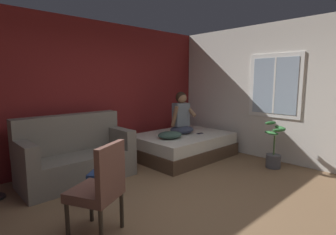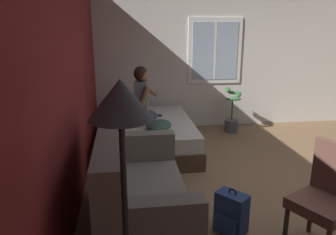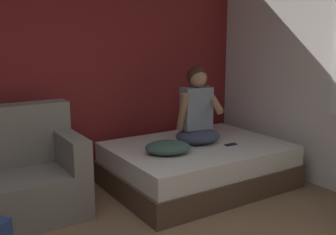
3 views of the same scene
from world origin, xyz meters
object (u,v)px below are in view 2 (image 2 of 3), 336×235
Objects in this scene: bed at (148,135)px; floor_lamp at (122,128)px; side_chair at (327,195)px; cell_phone at (160,115)px; potted_plant at (232,116)px; couch at (137,195)px; backpack at (231,213)px; throw_pillow at (159,126)px; person_seated at (143,99)px.

floor_lamp is (-3.32, 0.37, 1.19)m from bed.
bed is 2.00× the size of side_chair.
cell_phone is 1.48m from potted_plant.
potted_plant is (0.70, -1.64, 0.07)m from bed.
couch is 2.54m from cell_phone.
cell_phone is at bearing -37.31° from bed.
backpack is at bearing -45.30° from floor_lamp.
couch is 1.74× the size of side_chair.
throw_pillow is (-0.48, -0.13, 0.31)m from bed.
cell_phone is at bearing -11.27° from couch.
throw_pillow is 1.94m from potted_plant.
throw_pillow is 0.79m from cell_phone.
bed is 4.29× the size of backpack.
couch is 1.73m from side_chair.
person_seated reaches higher than potted_plant.
side_chair is 3.18m from cell_phone.
throw_pillow is at bearing -159.03° from person_seated.
couch reaches higher than side_chair.
couch is at bearing 166.82° from throw_pillow.
cell_phone is 0.08× the size of floor_lamp.
side_chair is 3.08m from person_seated.
side_chair is at bearing -66.50° from cell_phone.
side_chair reaches higher than backpack.
person_seated is 0.51× the size of floor_lamp.
bed is at bearing 27.51° from side_chair.
person_seated is 1.82× the size of throw_pillow.
couch is at bearing 174.89° from person_seated.
side_chair is 2.51m from throw_pillow.
couch is 0.94m from backpack.
bed is 1.15× the size of floor_lamp.
throw_pillow is 0.28× the size of floor_lamp.
backpack is at bearing -163.24° from person_seated.
backpack is 2.66m from cell_phone.
floor_lamp is at bearing -97.29° from cell_phone.
side_chair is at bearing -152.49° from bed.
floor_lamp reaches higher than bed.
side_chair reaches higher than cell_phone.
floor_lamp is at bearing 174.85° from person_seated.
floor_lamp is (-1.00, 1.01, 1.24)m from backpack.
potted_plant is at bearing -68.92° from person_seated.
potted_plant is (1.18, -1.51, -0.25)m from throw_pillow.
person_seated is 1.91m from potted_plant.
couch is at bearing -5.22° from floor_lamp.
cell_phone reaches higher than backpack.
couch reaches higher than cell_phone.
person_seated is 0.63m from throw_pillow.
floor_lamp is at bearing 174.78° from couch.
side_chair is at bearing -151.66° from person_seated.
side_chair is at bearing 175.63° from potted_plant.
person_seated is (2.23, -0.20, 0.44)m from couch.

